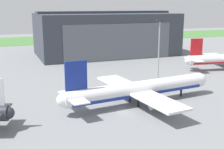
{
  "coord_description": "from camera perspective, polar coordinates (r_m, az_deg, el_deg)",
  "views": [
    {
      "loc": [
        -27.75,
        -63.99,
        26.07
      ],
      "look_at": [
        3.78,
        18.55,
        5.21
      ],
      "focal_mm": 47.32,
      "sensor_mm": 36.0,
      "label": 1
    }
  ],
  "objects": [
    {
      "name": "ground_plane",
      "position": [
        74.46,
        2.4,
        -7.22
      ],
      "size": [
        440.0,
        440.0,
        0.0
      ],
      "primitive_type": "plane",
      "color": "slate"
    },
    {
      "name": "grass_field_strip",
      "position": [
        232.07,
        -14.0,
        6.45
      ],
      "size": [
        440.0,
        56.0,
        0.08
      ],
      "primitive_type": "cube",
      "color": "#457739",
      "rests_on": "ground_plane"
    },
    {
      "name": "maintenance_hangar",
      "position": [
        159.75,
        -1.27,
        7.88
      ],
      "size": [
        71.49,
        39.95,
        23.01
      ],
      "color": "#383D47",
      "rests_on": "ground_plane"
    },
    {
      "name": "airliner_near_left",
      "position": [
        79.58,
        5.32,
        -2.87
      ],
      "size": [
        45.94,
        36.45,
        13.32
      ],
      "color": "white",
      "rests_on": "ground_plane"
    },
    {
      "name": "apron_light_mast",
      "position": [
        104.37,
        9.07,
        5.56
      ],
      "size": [
        2.4,
        0.5,
        21.34
      ],
      "color": "#99999E",
      "rests_on": "ground_plane"
    }
  ]
}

